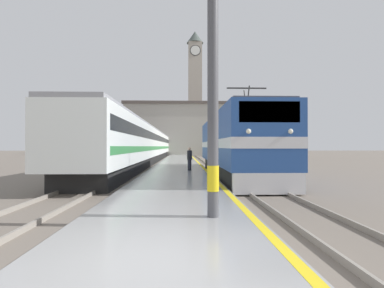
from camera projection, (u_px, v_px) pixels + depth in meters
name	position (u px, v px, depth m)	size (l,w,h in m)	color
ground_plane	(179.00, 163.00, 34.32)	(200.00, 200.00, 0.00)	#70665B
platform	(179.00, 164.00, 29.32)	(4.20, 140.00, 0.26)	#999999
rail_track_near	(216.00, 165.00, 29.44)	(2.84, 140.00, 0.16)	#70665B
rail_track_far	(139.00, 166.00, 29.20)	(2.83, 140.00, 0.16)	#70665B
locomotive_train	(233.00, 145.00, 19.21)	(2.92, 16.16, 4.90)	black
passenger_train	(148.00, 145.00, 36.38)	(2.92, 51.27, 3.88)	black
catenary_mast	(218.00, 59.00, 7.02)	(2.86, 0.28, 7.42)	#4C4C51
person_on_platform	(190.00, 158.00, 20.47)	(0.34, 0.34, 1.57)	#23232D
clock_tower	(195.00, 90.00, 70.49)	(3.92, 3.92, 29.09)	#ADA393
station_building	(194.00, 130.00, 63.95)	(28.69, 10.10, 10.91)	#A8A399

